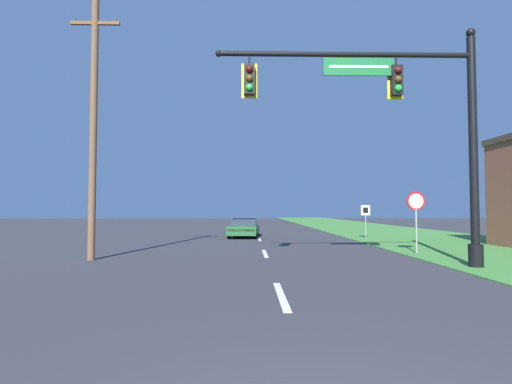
{
  "coord_description": "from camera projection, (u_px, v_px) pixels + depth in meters",
  "views": [
    {
      "loc": [
        -0.7,
        -2.49,
        1.83
      ],
      "look_at": [
        0.0,
        32.34,
        3.34
      ],
      "focal_mm": 28.0,
      "sensor_mm": 36.0,
      "label": 1
    }
  ],
  "objects": [
    {
      "name": "grass_verge_right",
      "position": [
        385.0,
        231.0,
        32.6
      ],
      "size": [
        10.0,
        110.0,
        0.04
      ],
      "color": "#428438",
      "rests_on": "ground"
    },
    {
      "name": "road_center_line",
      "position": [
        259.0,
        239.0,
        24.39
      ],
      "size": [
        0.16,
        34.8,
        0.01
      ],
      "color": "silver",
      "rests_on": "ground"
    },
    {
      "name": "signal_mast",
      "position": [
        410.0,
        122.0,
        12.55
      ],
      "size": [
        8.35,
        0.47,
        7.56
      ],
      "color": "black",
      "rests_on": "grass_verge_right"
    },
    {
      "name": "car_ahead",
      "position": [
        244.0,
        228.0,
        26.34
      ],
      "size": [
        2.14,
        4.78,
        1.19
      ],
      "color": "black",
      "rests_on": "ground"
    },
    {
      "name": "stop_sign",
      "position": [
        416.0,
        208.0,
        16.36
      ],
      "size": [
        0.76,
        0.07,
        2.5
      ],
      "color": "gray",
      "rests_on": "grass_verge_right"
    },
    {
      "name": "route_sign_post",
      "position": [
        366.0,
        214.0,
        24.14
      ],
      "size": [
        0.55,
        0.06,
        2.03
      ],
      "color": "gray",
      "rests_on": "grass_verge_right"
    },
    {
      "name": "utility_pole_near",
      "position": [
        93.0,
        124.0,
        14.58
      ],
      "size": [
        1.8,
        0.26,
        9.61
      ],
      "color": "brown",
      "rests_on": "ground"
    }
  ]
}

